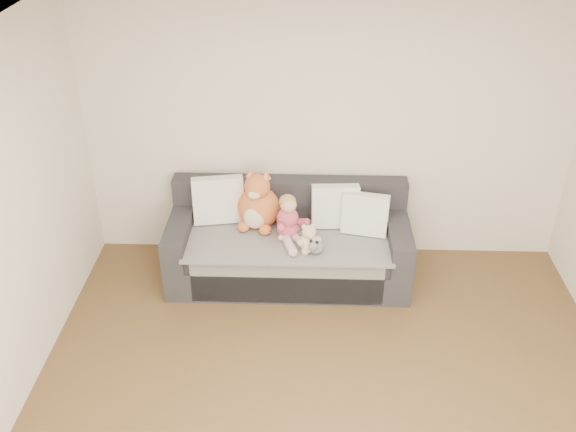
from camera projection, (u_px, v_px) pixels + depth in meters
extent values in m
plane|color=white|center=(347.00, 88.00, 3.04)|extent=(5.00, 5.00, 0.00)
plane|color=silver|center=(328.00, 129.00, 5.85)|extent=(4.50, 0.00, 4.50)
cube|color=#25252A|center=(289.00, 262.00, 6.04)|extent=(2.20, 0.90, 0.30)
cube|color=#25252A|center=(288.00, 244.00, 5.90)|extent=(1.90, 0.80, 0.15)
cube|color=#25252A|center=(290.00, 198.00, 6.08)|extent=(2.20, 0.20, 0.40)
cube|color=#25252A|center=(180.00, 233.00, 5.91)|extent=(0.20, 0.90, 0.30)
cube|color=#25252A|center=(398.00, 237.00, 5.86)|extent=(0.20, 0.90, 0.30)
cube|color=gray|center=(288.00, 237.00, 5.84)|extent=(1.85, 0.88, 0.02)
cube|color=gray|center=(287.00, 284.00, 5.63)|extent=(1.70, 0.02, 0.41)
cube|color=white|center=(218.00, 200.00, 5.97)|extent=(0.50, 0.29, 0.45)
cube|color=white|center=(335.00, 206.00, 5.90)|extent=(0.45, 0.22, 0.41)
cube|color=white|center=(365.00, 214.00, 5.80)|extent=(0.44, 0.27, 0.39)
ellipsoid|color=#C24465|center=(288.00, 230.00, 5.78)|extent=(0.20, 0.17, 0.17)
ellipsoid|color=#C24465|center=(288.00, 218.00, 5.73)|extent=(0.20, 0.17, 0.21)
ellipsoid|color=#DBAA8C|center=(288.00, 205.00, 5.64)|extent=(0.15, 0.15, 0.15)
ellipsoid|color=tan|center=(287.00, 201.00, 5.64)|extent=(0.15, 0.15, 0.12)
cylinder|color=#C24465|center=(280.00, 226.00, 5.65)|extent=(0.08, 0.20, 0.13)
cylinder|color=#C24465|center=(301.00, 221.00, 5.72)|extent=(0.17, 0.18, 0.13)
ellipsoid|color=#DBAA8C|center=(281.00, 237.00, 5.62)|extent=(0.05, 0.05, 0.05)
ellipsoid|color=#DBAA8C|center=(307.00, 232.00, 5.70)|extent=(0.05, 0.05, 0.05)
cylinder|color=#E5B2C6|center=(290.00, 245.00, 5.65)|extent=(0.15, 0.27, 0.09)
cylinder|color=#E5B2C6|center=(302.00, 242.00, 5.68)|extent=(0.20, 0.26, 0.09)
ellipsoid|color=#DBAA8C|center=(294.00, 253.00, 5.54)|extent=(0.06, 0.08, 0.04)
ellipsoid|color=#DBAA8C|center=(309.00, 250.00, 5.59)|extent=(0.06, 0.08, 0.04)
ellipsoid|color=#CD702D|center=(259.00, 208.00, 5.93)|extent=(0.39, 0.33, 0.41)
ellipsoid|color=beige|center=(255.00, 218.00, 5.83)|extent=(0.20, 0.09, 0.23)
ellipsoid|color=#CD702D|center=(257.00, 187.00, 5.78)|extent=(0.24, 0.24, 0.24)
ellipsoid|color=beige|center=(254.00, 195.00, 5.71)|extent=(0.11, 0.07, 0.08)
cone|color=#CD702D|center=(251.00, 173.00, 5.77)|extent=(0.11, 0.11, 0.08)
cone|color=pink|center=(250.00, 174.00, 5.76)|extent=(0.07, 0.07, 0.05)
cone|color=#CD702D|center=(266.00, 174.00, 5.74)|extent=(0.11, 0.11, 0.08)
cone|color=pink|center=(265.00, 176.00, 5.73)|extent=(0.07, 0.07, 0.05)
ellipsoid|color=#CD702D|center=(244.00, 227.00, 5.89)|extent=(0.11, 0.14, 0.09)
ellipsoid|color=#CD702D|center=(265.00, 230.00, 5.84)|extent=(0.11, 0.14, 0.09)
cylinder|color=#CD702D|center=(280.00, 220.00, 6.00)|extent=(0.15, 0.27, 0.09)
ellipsoid|color=beige|center=(308.00, 242.00, 5.60)|extent=(0.17, 0.15, 0.17)
ellipsoid|color=beige|center=(309.00, 232.00, 5.53)|extent=(0.12, 0.12, 0.12)
ellipsoid|color=beige|center=(304.00, 227.00, 5.50)|extent=(0.05, 0.05, 0.05)
ellipsoid|color=beige|center=(313.00, 225.00, 5.53)|extent=(0.05, 0.05, 0.05)
ellipsoid|color=beige|center=(311.00, 236.00, 5.50)|extent=(0.05, 0.05, 0.05)
ellipsoid|color=beige|center=(301.00, 243.00, 5.55)|extent=(0.06, 0.06, 0.06)
ellipsoid|color=beige|center=(318.00, 240.00, 5.59)|extent=(0.06, 0.06, 0.06)
ellipsoid|color=beige|center=(305.00, 251.00, 5.57)|extent=(0.07, 0.07, 0.07)
ellipsoid|color=beige|center=(315.00, 250.00, 5.60)|extent=(0.07, 0.07, 0.07)
ellipsoid|color=white|center=(316.00, 246.00, 5.59)|extent=(0.13, 0.17, 0.12)
ellipsoid|color=white|center=(313.00, 246.00, 5.49)|extent=(0.08, 0.08, 0.08)
ellipsoid|color=black|center=(311.00, 241.00, 5.49)|extent=(0.03, 0.03, 0.03)
ellipsoid|color=black|center=(317.00, 242.00, 5.48)|extent=(0.03, 0.03, 0.03)
cylinder|color=#6B328A|center=(303.00, 237.00, 5.73)|extent=(0.09, 0.09, 0.09)
cone|color=#3A9853|center=(303.00, 232.00, 5.70)|extent=(0.08, 0.08, 0.04)
cylinder|color=#3A9853|center=(298.00, 236.00, 5.74)|extent=(0.02, 0.02, 0.06)
cylinder|color=#3A9853|center=(307.00, 238.00, 5.71)|extent=(0.02, 0.02, 0.06)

